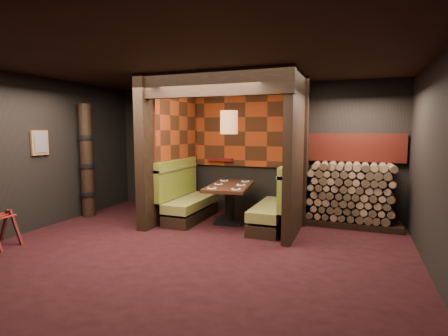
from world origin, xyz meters
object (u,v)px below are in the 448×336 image
totem_column (87,162)px  luggage_rack (0,228)px  booth_bench_right (277,207)px  dining_table (230,196)px  firewood_stack (354,195)px  booth_bench_left (187,200)px  pendant_lamp (229,122)px

totem_column → luggage_rack: bearing=-87.8°
booth_bench_right → totem_column: size_ratio=0.67×
dining_table → totem_column: 3.14m
luggage_rack → firewood_stack: bearing=32.2°
booth_bench_right → firewood_stack: 1.54m
totem_column → firewood_stack: totem_column is taller
booth_bench_left → dining_table: (0.93, 0.06, 0.14)m
dining_table → firewood_stack: 2.41m
dining_table → firewood_stack: size_ratio=0.90×
dining_table → totem_column: bearing=-168.6°
pendant_lamp → dining_table: bearing=90.0°
booth_bench_right → booth_bench_left: bearing=180.0°
dining_table → firewood_stack: bearing=15.5°
booth_bench_right → dining_table: bearing=176.7°
firewood_stack → booth_bench_left: bearing=-167.8°
firewood_stack → totem_column: bearing=-166.8°
totem_column → firewood_stack: 5.51m
pendant_lamp → firewood_stack: pendant_lamp is taller
booth_bench_right → dining_table: size_ratio=1.03×
booth_bench_right → luggage_rack: (-3.90, -2.61, -0.10)m
booth_bench_left → totem_column: size_ratio=0.67×
booth_bench_right → luggage_rack: size_ratio=2.65×
booth_bench_right → firewood_stack: bearing=27.3°
luggage_rack → totem_column: size_ratio=0.25×
luggage_rack → totem_column: totem_column is taller
booth_bench_right → luggage_rack: bearing=-146.2°
booth_bench_left → firewood_stack: bearing=12.2°
luggage_rack → booth_bench_left: bearing=52.4°
luggage_rack → totem_column: bearing=92.2°
totem_column → booth_bench_left: bearing=14.8°
booth_bench_right → dining_table: (-0.96, 0.06, 0.14)m
pendant_lamp → totem_column: pendant_lamp is taller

